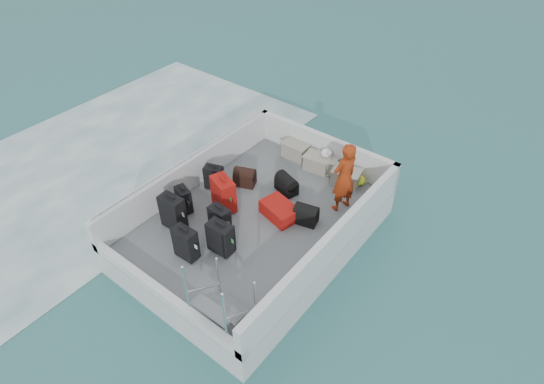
{
  "coord_description": "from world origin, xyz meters",
  "views": [
    {
      "loc": [
        4.29,
        -4.98,
        6.8
      ],
      "look_at": [
        0.03,
        0.48,
        1.0
      ],
      "focal_mm": 30.0,
      "sensor_mm": 36.0,
      "label": 1
    }
  ],
  "objects_px": {
    "crate_0": "(296,150)",
    "crate_1": "(318,163)",
    "suitcase_2": "(214,178)",
    "suitcase_4": "(220,221)",
    "suitcase_3": "(186,244)",
    "crate_3": "(346,178)",
    "crate_2": "(325,163)",
    "suitcase_6": "(221,238)",
    "suitcase_8": "(280,211)",
    "suitcase_0": "(173,213)",
    "suitcase_5": "(224,194)",
    "suitcase_1": "(184,200)",
    "passenger": "(344,177)"
  },
  "relations": [
    {
      "from": "suitcase_5",
      "to": "suitcase_4",
      "type": "bearing_deg",
      "value": -33.62
    },
    {
      "from": "passenger",
      "to": "suitcase_8",
      "type": "bearing_deg",
      "value": -21.51
    },
    {
      "from": "crate_1",
      "to": "crate_2",
      "type": "relative_size",
      "value": 1.04
    },
    {
      "from": "suitcase_5",
      "to": "suitcase_8",
      "type": "bearing_deg",
      "value": 45.82
    },
    {
      "from": "suitcase_3",
      "to": "crate_3",
      "type": "xyz_separation_m",
      "value": [
        1.17,
        3.56,
        -0.16
      ]
    },
    {
      "from": "suitcase_5",
      "to": "crate_0",
      "type": "relative_size",
      "value": 1.26
    },
    {
      "from": "suitcase_6",
      "to": "suitcase_0",
      "type": "bearing_deg",
      "value": -179.02
    },
    {
      "from": "suitcase_0",
      "to": "suitcase_8",
      "type": "xyz_separation_m",
      "value": [
        1.42,
        1.48,
        -0.22
      ]
    },
    {
      "from": "suitcase_8",
      "to": "suitcase_2",
      "type": "bearing_deg",
      "value": 108.86
    },
    {
      "from": "suitcase_1",
      "to": "suitcase_6",
      "type": "distance_m",
      "value": 1.38
    },
    {
      "from": "suitcase_3",
      "to": "crate_0",
      "type": "xyz_separation_m",
      "value": [
        -0.27,
        3.73,
        -0.15
      ]
    },
    {
      "from": "suitcase_3",
      "to": "suitcase_8",
      "type": "distance_m",
      "value": 1.99
    },
    {
      "from": "suitcase_8",
      "to": "crate_0",
      "type": "distance_m",
      "value": 2.08
    },
    {
      "from": "suitcase_6",
      "to": "passenger",
      "type": "distance_m",
      "value": 2.64
    },
    {
      "from": "suitcase_4",
      "to": "crate_1",
      "type": "height_order",
      "value": "suitcase_4"
    },
    {
      "from": "crate_3",
      "to": "crate_0",
      "type": "bearing_deg",
      "value": 172.89
    },
    {
      "from": "suitcase_3",
      "to": "crate_2",
      "type": "height_order",
      "value": "suitcase_3"
    },
    {
      "from": "crate_2",
      "to": "crate_3",
      "type": "relative_size",
      "value": 0.95
    },
    {
      "from": "suitcase_8",
      "to": "crate_1",
      "type": "xyz_separation_m",
      "value": [
        -0.27,
        1.76,
        0.02
      ]
    },
    {
      "from": "suitcase_2",
      "to": "crate_2",
      "type": "relative_size",
      "value": 1.04
    },
    {
      "from": "crate_0",
      "to": "crate_1",
      "type": "xyz_separation_m",
      "value": [
        0.66,
        -0.1,
        -0.01
      ]
    },
    {
      "from": "crate_2",
      "to": "crate_3",
      "type": "height_order",
      "value": "crate_3"
    },
    {
      "from": "suitcase_3",
      "to": "suitcase_4",
      "type": "bearing_deg",
      "value": 85.3
    },
    {
      "from": "suitcase_6",
      "to": "crate_2",
      "type": "xyz_separation_m",
      "value": [
        0.14,
        3.25,
        -0.16
      ]
    },
    {
      "from": "suitcase_1",
      "to": "crate_3",
      "type": "bearing_deg",
      "value": 69.82
    },
    {
      "from": "suitcase_0",
      "to": "suitcase_2",
      "type": "bearing_deg",
      "value": 95.49
    },
    {
      "from": "suitcase_5",
      "to": "suitcase_6",
      "type": "distance_m",
      "value": 1.16
    },
    {
      "from": "suitcase_0",
      "to": "crate_0",
      "type": "height_order",
      "value": "suitcase_0"
    },
    {
      "from": "suitcase_6",
      "to": "crate_2",
      "type": "bearing_deg",
      "value": 83.79
    },
    {
      "from": "suitcase_5",
      "to": "suitcase_8",
      "type": "relative_size",
      "value": 0.98
    },
    {
      "from": "passenger",
      "to": "crate_1",
      "type": "bearing_deg",
      "value": -107.43
    },
    {
      "from": "suitcase_5",
      "to": "crate_2",
      "type": "relative_size",
      "value": 1.36
    },
    {
      "from": "suitcase_5",
      "to": "suitcase_2",
      "type": "bearing_deg",
      "value": 169.98
    },
    {
      "from": "crate_0",
      "to": "crate_1",
      "type": "height_order",
      "value": "crate_0"
    },
    {
      "from": "suitcase_0",
      "to": "suitcase_6",
      "type": "relative_size",
      "value": 1.13
    },
    {
      "from": "suitcase_8",
      "to": "crate_2",
      "type": "relative_size",
      "value": 1.38
    },
    {
      "from": "suitcase_1",
      "to": "suitcase_5",
      "type": "height_order",
      "value": "suitcase_5"
    },
    {
      "from": "suitcase_8",
      "to": "crate_2",
      "type": "distance_m",
      "value": 1.87
    },
    {
      "from": "suitcase_3",
      "to": "crate_3",
      "type": "relative_size",
      "value": 1.16
    },
    {
      "from": "suitcase_2",
      "to": "suitcase_4",
      "type": "bearing_deg",
      "value": -60.99
    },
    {
      "from": "suitcase_3",
      "to": "crate_1",
      "type": "distance_m",
      "value": 3.66
    },
    {
      "from": "suitcase_3",
      "to": "suitcase_4",
      "type": "height_order",
      "value": "suitcase_3"
    },
    {
      "from": "suitcase_3",
      "to": "crate_0",
      "type": "bearing_deg",
      "value": 92.56
    },
    {
      "from": "suitcase_4",
      "to": "suitcase_8",
      "type": "height_order",
      "value": "suitcase_4"
    },
    {
      "from": "crate_2",
      "to": "passenger",
      "type": "relative_size",
      "value": 0.35
    },
    {
      "from": "suitcase_2",
      "to": "suitcase_8",
      "type": "xyz_separation_m",
      "value": [
        1.62,
        0.15,
        -0.13
      ]
    },
    {
      "from": "suitcase_2",
      "to": "crate_1",
      "type": "bearing_deg",
      "value": 35.42
    },
    {
      "from": "crate_1",
      "to": "suitcase_8",
      "type": "bearing_deg",
      "value": -81.24
    },
    {
      "from": "suitcase_3",
      "to": "crate_2",
      "type": "relative_size",
      "value": 1.22
    },
    {
      "from": "suitcase_6",
      "to": "passenger",
      "type": "relative_size",
      "value": 0.42
    }
  ]
}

